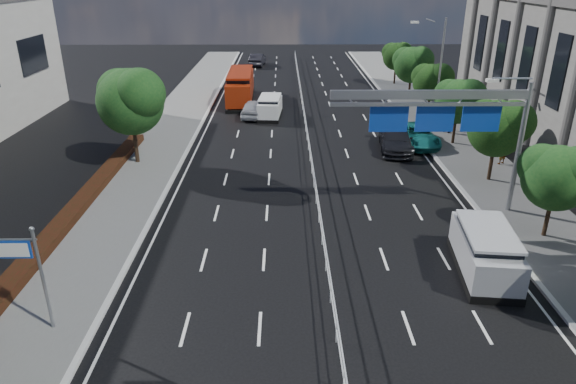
{
  "coord_description": "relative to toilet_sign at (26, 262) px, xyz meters",
  "views": [
    {
      "loc": [
        -1.9,
        -15.65,
        12.38
      ],
      "look_at": [
        -1.66,
        7.36,
        2.4
      ],
      "focal_mm": 32.0,
      "sensor_mm": 36.0,
      "label": 1
    }
  ],
  "objects": [
    {
      "name": "kerb_near",
      "position": [
        1.95,
        0.0,
        -2.87
      ],
      "size": [
        0.25,
        140.0,
        0.15
      ],
      "primitive_type": "cube",
      "color": "silver",
      "rests_on": "ground"
    },
    {
      "name": "far_tree_f",
      "position": [
        22.2,
        29.48,
        0.55
      ],
      "size": [
        3.52,
        3.28,
        5.02
      ],
      "color": "black",
      "rests_on": "ground"
    },
    {
      "name": "parked_car_dark",
      "position": [
        17.45,
        20.78,
        -2.13
      ],
      "size": [
        2.94,
        5.87,
        1.64
      ],
      "primitive_type": "imported",
      "rotation": [
        0.0,
        0.0,
        -0.12
      ],
      "color": "black",
      "rests_on": "ground"
    },
    {
      "name": "silver_minivan",
      "position": [
        17.93,
        3.85,
        -1.9
      ],
      "size": [
        2.74,
        5.32,
        2.12
      ],
      "rotation": [
        0.0,
        0.0,
        -0.12
      ],
      "color": "black",
      "rests_on": "ground"
    },
    {
      "name": "near_car_silver",
      "position": [
        6.43,
        30.29,
        -2.15
      ],
      "size": [
        2.49,
        4.85,
        1.58
      ],
      "primitive_type": "imported",
      "rotation": [
        0.0,
        0.0,
        3.0
      ],
      "color": "#B4B5BC",
      "rests_on": "ground"
    },
    {
      "name": "ground",
      "position": [
        10.95,
        0.0,
        -2.94
      ],
      "size": [
        160.0,
        160.0,
        0.0
      ],
      "primitive_type": "plane",
      "color": "black",
      "rests_on": "ground"
    },
    {
      "name": "far_tree_e",
      "position": [
        22.2,
        21.98,
        0.61
      ],
      "size": [
        3.63,
        3.38,
        5.13
      ],
      "color": "black",
      "rests_on": "ground"
    },
    {
      "name": "white_minivan",
      "position": [
        7.89,
        30.12,
        -2.0
      ],
      "size": [
        2.28,
        4.58,
        1.93
      ],
      "rotation": [
        0.0,
        0.0,
        -0.08
      ],
      "color": "black",
      "rests_on": "ground"
    },
    {
      "name": "near_car_dark",
      "position": [
        5.53,
        57.77,
        -2.11
      ],
      "size": [
        2.32,
        5.23,
        1.67
      ],
      "primitive_type": "imported",
      "rotation": [
        0.0,
        0.0,
        3.03
      ],
      "color": "black",
      "rests_on": "ground"
    },
    {
      "name": "near_tree_back",
      "position": [
        -0.99,
        17.97,
        1.67
      ],
      "size": [
        4.84,
        4.51,
        6.69
      ],
      "color": "black",
      "rests_on": "ground"
    },
    {
      "name": "far_tree_c",
      "position": [
        22.2,
        6.98,
        0.48
      ],
      "size": [
        3.52,
        3.28,
        4.94
      ],
      "color": "black",
      "rests_on": "ground"
    },
    {
      "name": "overhead_gantry",
      "position": [
        17.69,
        10.05,
        2.66
      ],
      "size": [
        10.24,
        0.38,
        7.45
      ],
      "color": "gray",
      "rests_on": "ground"
    },
    {
      "name": "far_tree_g",
      "position": [
        22.2,
        36.98,
        0.81
      ],
      "size": [
        3.96,
        3.69,
        5.45
      ],
      "color": "black",
      "rests_on": "ground"
    },
    {
      "name": "parked_car_teal",
      "position": [
        19.25,
        22.0,
        -2.17
      ],
      "size": [
        3.12,
        5.82,
        1.55
      ],
      "primitive_type": "imported",
      "rotation": [
        0.0,
        0.0,
        0.1
      ],
      "color": "#176968",
      "rests_on": "ground"
    },
    {
      "name": "pedestrian_a",
      "position": [
        24.04,
        17.32,
        -1.85
      ],
      "size": [
        0.83,
        0.75,
        1.9
      ],
      "primitive_type": "imported",
      "rotation": [
        0.0,
        0.0,
        3.69
      ],
      "color": "gray",
      "rests_on": "sidewalk_far"
    },
    {
      "name": "red_bus",
      "position": [
        4.76,
        36.47,
        -1.36
      ],
      "size": [
        2.65,
        10.23,
        3.04
      ],
      "rotation": [
        0.0,
        0.0,
        0.02
      ],
      "color": "black",
      "rests_on": "ground"
    },
    {
      "name": "far_tree_h",
      "position": [
        22.2,
        44.48,
        0.48
      ],
      "size": [
        3.41,
        3.18,
        4.91
      ],
      "color": "black",
      "rests_on": "ground"
    },
    {
      "name": "toilet_sign",
      "position": [
        0.0,
        0.0,
        0.0
      ],
      "size": [
        1.62,
        0.18,
        4.34
      ],
      "color": "gray",
      "rests_on": "ground"
    },
    {
      "name": "hedge_near",
      "position": [
        -2.35,
        5.0,
        -2.58
      ],
      "size": [
        1.0,
        36.0,
        0.44
      ],
      "primitive_type": "cube",
      "color": "black",
      "rests_on": "sidewalk_near"
    },
    {
      "name": "sidewalk_near",
      "position": [
        -0.55,
        0.0,
        -2.87
      ],
      "size": [
        5.0,
        140.0,
        0.14
      ],
      "primitive_type": "cube",
      "color": "slate",
      "rests_on": "ground"
    },
    {
      "name": "median_fence",
      "position": [
        10.95,
        22.5,
        -2.42
      ],
      "size": [
        0.05,
        85.0,
        1.02
      ],
      "color": "silver",
      "rests_on": "ground"
    },
    {
      "name": "kerb_far",
      "position": [
        19.95,
        0.0,
        -2.87
      ],
      "size": [
        0.25,
        140.0,
        0.15
      ],
      "primitive_type": "cube",
      "color": "silver",
      "rests_on": "ground"
    },
    {
      "name": "far_tree_d",
      "position": [
        22.2,
        14.48,
        0.74
      ],
      "size": [
        3.85,
        3.59,
        5.34
      ],
      "color": "black",
      "rests_on": "ground"
    },
    {
      "name": "streetlight_far",
      "position": [
        21.46,
        26.0,
        2.27
      ],
      "size": [
        2.78,
        2.4,
        9.0
      ],
      "color": "gray",
      "rests_on": "ground"
    },
    {
      "name": "pedestrian_b",
      "position": [
        22.47,
        24.92,
        -1.85
      ],
      "size": [
        1.17,
        1.16,
        1.91
      ],
      "primitive_type": "imported",
      "rotation": [
        0.0,
        0.0,
        2.4
      ],
      "color": "gray",
      "rests_on": "sidewalk_far"
    }
  ]
}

